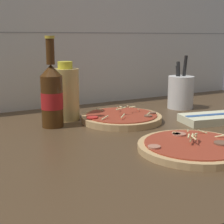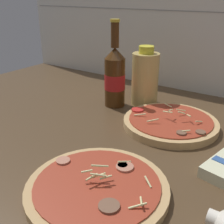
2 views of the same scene
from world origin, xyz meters
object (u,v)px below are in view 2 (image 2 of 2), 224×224
object	(u,v)px
beer_bottle	(115,76)
oil_bottle	(145,78)
pizza_far	(170,123)
pizza_near	(97,188)

from	to	relation	value
beer_bottle	oil_bottle	distance (cm)	9.71
beer_bottle	pizza_far	bearing A→B (deg)	-12.00
pizza_far	oil_bottle	distance (cm)	19.35
beer_bottle	pizza_near	bearing A→B (deg)	-60.30
pizza_near	pizza_far	bearing A→B (deg)	90.18
pizza_far	beer_bottle	size ratio (longest dim) A/B	0.96
oil_bottle	beer_bottle	bearing A→B (deg)	-136.47
pizza_far	oil_bottle	bearing A→B (deg)	141.55
pizza_far	beer_bottle	bearing A→B (deg)	168.00
pizza_near	oil_bottle	distance (cm)	46.49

